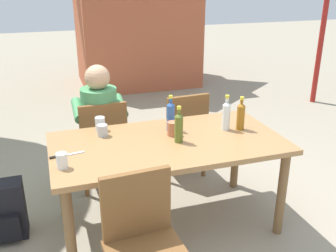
% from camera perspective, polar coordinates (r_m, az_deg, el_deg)
% --- Properties ---
extents(ground_plane, '(24.00, 24.00, 0.00)m').
position_cam_1_polar(ground_plane, '(3.28, 0.00, -14.15)').
color(ground_plane, gray).
extents(dining_table, '(1.73, 0.91, 0.74)m').
position_cam_1_polar(dining_table, '(2.94, 0.00, -3.74)').
color(dining_table, '#A37547').
rests_on(dining_table, ground_plane).
extents(chair_far_left, '(0.46, 0.46, 0.87)m').
position_cam_1_polar(chair_far_left, '(3.60, -9.64, -2.01)').
color(chair_far_left, brown).
rests_on(chair_far_left, ground_plane).
extents(chair_far_right, '(0.47, 0.47, 0.87)m').
position_cam_1_polar(chair_far_right, '(3.78, 2.13, -0.56)').
color(chair_far_right, brown).
rests_on(chair_far_right, ground_plane).
extents(chair_near_left, '(0.47, 0.47, 0.87)m').
position_cam_1_polar(chair_near_left, '(2.31, -3.62, -16.44)').
color(chair_near_left, brown).
rests_on(chair_near_left, ground_plane).
extents(person_in_white_shirt, '(0.47, 0.61, 1.18)m').
position_cam_1_polar(person_in_white_shirt, '(3.64, -10.12, 1.05)').
color(person_in_white_shirt, '#4C935B').
rests_on(person_in_white_shirt, ground_plane).
extents(bottle_blue, '(0.06, 0.06, 0.29)m').
position_cam_1_polar(bottle_blue, '(3.06, 0.39, 1.59)').
color(bottle_blue, '#2D56A3').
rests_on(bottle_blue, dining_table).
extents(bottle_amber, '(0.06, 0.06, 0.27)m').
position_cam_1_polar(bottle_amber, '(3.13, 10.66, 1.53)').
color(bottle_amber, '#996019').
rests_on(bottle_amber, dining_table).
extents(bottle_olive, '(0.06, 0.06, 0.28)m').
position_cam_1_polar(bottle_olive, '(2.85, 1.61, -0.11)').
color(bottle_olive, '#566623').
rests_on(bottle_olive, dining_table).
extents(bottle_clear, '(0.06, 0.06, 0.29)m').
position_cam_1_polar(bottle_clear, '(3.10, 8.56, 1.61)').
color(bottle_clear, white).
rests_on(bottle_clear, dining_table).
extents(cup_white, '(0.07, 0.07, 0.11)m').
position_cam_1_polar(cup_white, '(2.58, -15.32, -4.96)').
color(cup_white, white).
rests_on(cup_white, dining_table).
extents(cup_glass, '(0.08, 0.08, 0.11)m').
position_cam_1_polar(cup_glass, '(3.13, -9.96, 0.33)').
color(cup_glass, silver).
rests_on(cup_glass, dining_table).
extents(cup_terracotta, '(0.08, 0.08, 0.11)m').
position_cam_1_polar(cup_terracotta, '(2.98, 0.69, -0.39)').
color(cup_terracotta, '#BC6B47').
rests_on(cup_terracotta, dining_table).
extents(cup_steel, '(0.08, 0.08, 0.09)m').
position_cam_1_polar(cup_steel, '(3.02, -9.62, -0.65)').
color(cup_steel, '#B2B7BC').
rests_on(cup_steel, dining_table).
extents(table_knife, '(0.24, 0.06, 0.01)m').
position_cam_1_polar(table_knife, '(2.76, -15.01, -4.19)').
color(table_knife, silver).
rests_on(table_knife, dining_table).
extents(backpack_by_near_side, '(0.29, 0.25, 0.46)m').
position_cam_1_polar(backpack_by_near_side, '(3.26, -22.78, -11.56)').
color(backpack_by_near_side, black).
rests_on(backpack_by_near_side, ground_plane).
extents(brick_kiosk, '(2.33, 1.72, 2.70)m').
position_cam_1_polar(brick_kiosk, '(7.16, -4.81, 17.54)').
color(brick_kiosk, '#B25638').
rests_on(brick_kiosk, ground_plane).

